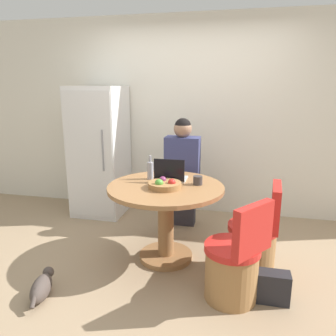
{
  "coord_description": "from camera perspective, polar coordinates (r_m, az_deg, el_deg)",
  "views": [
    {
      "loc": [
        0.61,
        -2.82,
        1.72
      ],
      "look_at": [
        -0.07,
        0.22,
        0.92
      ],
      "focal_mm": 35.0,
      "sensor_mm": 36.0,
      "label": 1
    }
  ],
  "objects": [
    {
      "name": "ground_plane",
      "position": [
        3.36,
        0.37,
        -16.5
      ],
      "size": [
        12.0,
        12.0,
        0.0
      ],
      "primitive_type": "plane",
      "color": "#9E8466"
    },
    {
      "name": "wall_back",
      "position": [
        4.44,
        4.75,
        8.82
      ],
      "size": [
        7.0,
        0.06,
        2.6
      ],
      "color": "silver",
      "rests_on": "ground_plane"
    },
    {
      "name": "refrigerator",
      "position": [
        4.48,
        -11.83,
        2.84
      ],
      "size": [
        0.66,
        0.68,
        1.71
      ],
      "color": "white",
      "rests_on": "ground_plane"
    },
    {
      "name": "dining_table",
      "position": [
        3.24,
        -0.39,
        -6.83
      ],
      "size": [
        1.13,
        1.13,
        0.77
      ],
      "color": "olive",
      "rests_on": "ground_plane"
    },
    {
      "name": "chair_right_side",
      "position": [
        3.21,
        14.75,
        -12.64
      ],
      "size": [
        0.46,
        0.45,
        0.87
      ],
      "rotation": [
        0.0,
        0.0,
        -1.65
      ],
      "color": "#9E7042",
      "rests_on": "ground_plane"
    },
    {
      "name": "chair_near_right_corner",
      "position": [
        2.81,
        11.34,
        -16.55
      ],
      "size": [
        0.52,
        0.52,
        0.87
      ],
      "rotation": [
        0.0,
        0.0,
        -2.22
      ],
      "color": "#9E7042",
      "rests_on": "ground_plane"
    },
    {
      "name": "person_seated",
      "position": [
        3.91,
        2.63,
        -0.15
      ],
      "size": [
        0.4,
        0.37,
        1.35
      ],
      "rotation": [
        0.0,
        0.0,
        3.14
      ],
      "color": "#2D2D38",
      "rests_on": "ground_plane"
    },
    {
      "name": "laptop",
      "position": [
        3.31,
        0.47,
        -1.36
      ],
      "size": [
        0.31,
        0.23,
        0.24
      ],
      "rotation": [
        0.0,
        0.0,
        3.14
      ],
      "color": "#B7B7BC",
      "rests_on": "dining_table"
    },
    {
      "name": "fruit_bowl",
      "position": [
        3.08,
        -0.59,
        -2.9
      ],
      "size": [
        0.31,
        0.31,
        0.1
      ],
      "color": "olive",
      "rests_on": "dining_table"
    },
    {
      "name": "coffee_cup",
      "position": [
        3.2,
        5.21,
        -2.15
      ],
      "size": [
        0.09,
        0.09,
        0.09
      ],
      "color": "#383333",
      "rests_on": "dining_table"
    },
    {
      "name": "bottle",
      "position": [
        3.36,
        -3.1,
        -0.34
      ],
      "size": [
        0.06,
        0.06,
        0.25
      ],
      "color": "#9999A3",
      "rests_on": "dining_table"
    },
    {
      "name": "cat",
      "position": [
        3.07,
        -21.13,
        -18.77
      ],
      "size": [
        0.23,
        0.46,
        0.18
      ],
      "rotation": [
        0.0,
        0.0,
        1.82
      ],
      "color": "#473D38",
      "rests_on": "ground_plane"
    },
    {
      "name": "handbag",
      "position": [
        2.94,
        17.42,
        -19.13
      ],
      "size": [
        0.3,
        0.14,
        0.26
      ],
      "color": "#232328",
      "rests_on": "ground_plane"
    }
  ]
}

